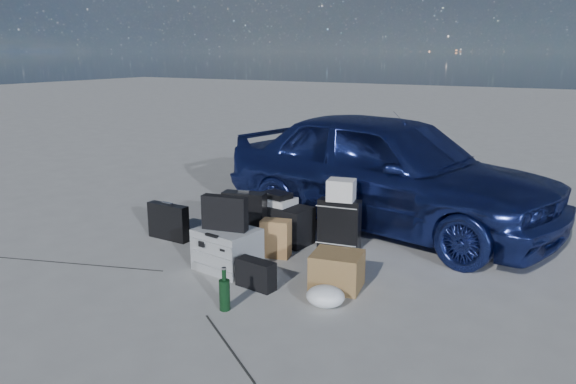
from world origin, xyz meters
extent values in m
plane|color=#A1A19C|center=(0.00, 0.00, 0.00)|extent=(60.00, 60.00, 0.00)
imported|color=navy|center=(0.62, 2.10, 0.66)|extent=(4.12, 2.32, 1.32)
cube|color=#9B9EA0|center=(-0.18, 0.12, 0.19)|extent=(0.58, 0.50, 0.38)
cube|color=black|center=(-0.19, 0.11, 0.54)|extent=(0.43, 0.19, 0.32)
cube|color=black|center=(-1.23, 0.50, 0.19)|extent=(0.50, 0.13, 0.39)
cube|color=black|center=(-0.40, 0.73, 0.29)|extent=(0.46, 0.25, 0.57)
cube|color=black|center=(0.47, 1.16, 0.26)|extent=(0.44, 0.22, 0.51)
cube|color=beige|center=(0.49, 1.15, 0.62)|extent=(0.31, 0.27, 0.21)
cube|color=black|center=(-0.22, 1.05, 0.20)|extent=(0.82, 0.43, 0.39)
cube|color=beige|center=(-0.23, 1.07, 0.43)|extent=(0.41, 0.33, 0.07)
cube|color=black|center=(-0.21, 1.06, 0.49)|extent=(0.33, 0.26, 0.06)
cube|color=#AB754A|center=(0.04, 0.62, 0.19)|extent=(0.31, 0.23, 0.37)
cube|color=olive|center=(0.88, 0.24, 0.15)|extent=(0.47, 0.43, 0.31)
ellipsoid|color=silver|center=(0.96, -0.14, 0.09)|extent=(0.37, 0.34, 0.17)
cube|color=black|center=(0.28, -0.11, 0.12)|extent=(0.37, 0.18, 0.25)
cylinder|color=black|center=(0.31, -0.59, 0.17)|extent=(0.10, 0.10, 0.34)
camera|label=1|loc=(2.74, -3.83, 1.96)|focal=35.00mm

